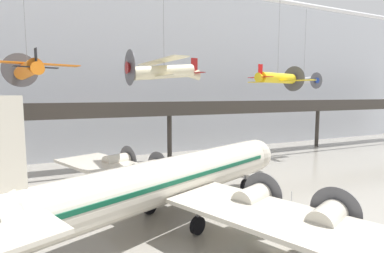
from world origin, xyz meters
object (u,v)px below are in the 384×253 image
suspended_plane_orange_highwing (28,69)px  airliner_silver_main (168,181)px  stanchion_barrier (292,199)px  suspended_plane_cream_biplane (164,71)px  suspended_plane_yellow_lowwing (278,78)px  suspended_plane_white_twin (304,81)px

suspended_plane_orange_highwing → airliner_silver_main: bearing=-153.7°
airliner_silver_main → suspended_plane_orange_highwing: 17.18m
suspended_plane_orange_highwing → stanchion_barrier: size_ratio=11.44×
stanchion_barrier → suspended_plane_cream_biplane: bearing=143.7°
suspended_plane_orange_highwing → suspended_plane_yellow_lowwing: (27.82, -1.84, -0.33)m
suspended_plane_white_twin → suspended_plane_orange_highwing: bearing=-84.0°
airliner_silver_main → suspended_plane_yellow_lowwing: (18.15, 9.29, 8.51)m
suspended_plane_cream_biplane → suspended_plane_white_twin: same height
suspended_plane_yellow_lowwing → stanchion_barrier: bearing=-135.4°
suspended_plane_orange_highwing → suspended_plane_cream_biplane: suspended_plane_orange_highwing is taller
suspended_plane_cream_biplane → suspended_plane_white_twin: size_ratio=1.00×
airliner_silver_main → stanchion_barrier: airliner_silver_main is taller
suspended_plane_yellow_lowwing → suspended_plane_white_twin: bearing=16.9°
suspended_plane_yellow_lowwing → suspended_plane_white_twin: suspended_plane_white_twin is taller
suspended_plane_white_twin → stanchion_barrier: size_ratio=11.36×
suspended_plane_orange_highwing → suspended_plane_cream_biplane: bearing=-124.1°
suspended_plane_cream_biplane → suspended_plane_yellow_lowwing: size_ratio=0.97×
airliner_silver_main → suspended_plane_white_twin: suspended_plane_white_twin is taller
airliner_silver_main → suspended_plane_cream_biplane: suspended_plane_cream_biplane is taller
suspended_plane_orange_highwing → suspended_plane_white_twin: size_ratio=1.01×
stanchion_barrier → airliner_silver_main: bearing=178.6°
suspended_plane_orange_highwing → suspended_plane_cream_biplane: size_ratio=1.00×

